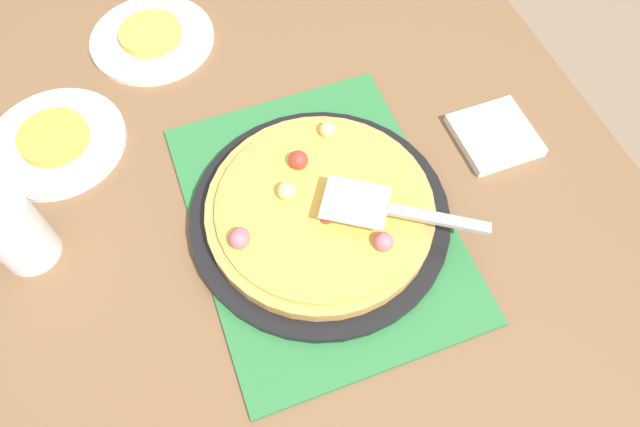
{
  "coord_description": "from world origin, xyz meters",
  "views": [
    {
      "loc": [
        -0.4,
        0.15,
        1.51
      ],
      "look_at": [
        0.0,
        0.0,
        0.77
      ],
      "focal_mm": 33.03,
      "sensor_mm": 36.0,
      "label": 1
    }
  ],
  "objects_px": {
    "pizza_server": "(390,209)",
    "plate_near_left": "(56,142)",
    "cup_near": "(15,232)",
    "pizza_pan": "(320,216)",
    "plate_far_right": "(152,39)",
    "napkin_stack": "(495,135)",
    "served_slice_left": "(53,137)",
    "served_slice_right": "(151,33)",
    "pizza": "(319,209)"
  },
  "relations": [
    {
      "from": "cup_near",
      "to": "plate_near_left",
      "type": "bearing_deg",
      "value": -17.67
    },
    {
      "from": "cup_near",
      "to": "napkin_stack",
      "type": "relative_size",
      "value": 1.0
    },
    {
      "from": "plate_near_left",
      "to": "pizza_server",
      "type": "xyz_separation_m",
      "value": [
        -0.33,
        -0.43,
        0.07
      ]
    },
    {
      "from": "plate_far_right",
      "to": "napkin_stack",
      "type": "bearing_deg",
      "value": -130.99
    },
    {
      "from": "cup_near",
      "to": "pizza_server",
      "type": "bearing_deg",
      "value": -106.98
    },
    {
      "from": "pizza_pan",
      "to": "napkin_stack",
      "type": "xyz_separation_m",
      "value": [
        0.05,
        -0.32,
        -0.01
      ]
    },
    {
      "from": "plate_far_right",
      "to": "served_slice_left",
      "type": "distance_m",
      "value": 0.26
    },
    {
      "from": "plate_far_right",
      "to": "served_slice_right",
      "type": "relative_size",
      "value": 2.0
    },
    {
      "from": "pizza_pan",
      "to": "plate_far_right",
      "type": "xyz_separation_m",
      "value": [
        0.45,
        0.15,
        -0.01
      ]
    },
    {
      "from": "served_slice_left",
      "to": "served_slice_right",
      "type": "bearing_deg",
      "value": -47.98
    },
    {
      "from": "pizza_server",
      "to": "plate_near_left",
      "type": "bearing_deg",
      "value": 52.19
    },
    {
      "from": "plate_far_right",
      "to": "plate_near_left",
      "type": "bearing_deg",
      "value": 132.02
    },
    {
      "from": "pizza",
      "to": "plate_far_right",
      "type": "distance_m",
      "value": 0.48
    },
    {
      "from": "plate_far_right",
      "to": "served_slice_right",
      "type": "height_order",
      "value": "served_slice_right"
    },
    {
      "from": "pizza_server",
      "to": "served_slice_right",
      "type": "bearing_deg",
      "value": 24.88
    },
    {
      "from": "pizza_server",
      "to": "served_slice_left",
      "type": "bearing_deg",
      "value": 52.19
    },
    {
      "from": "pizza_pan",
      "to": "plate_far_right",
      "type": "bearing_deg",
      "value": 18.7
    },
    {
      "from": "served_slice_right",
      "to": "pizza_server",
      "type": "xyz_separation_m",
      "value": [
        -0.51,
        -0.23,
        0.05
      ]
    },
    {
      "from": "pizza_pan",
      "to": "served_slice_left",
      "type": "distance_m",
      "value": 0.44
    },
    {
      "from": "plate_far_right",
      "to": "served_slice_right",
      "type": "xyz_separation_m",
      "value": [
        0.0,
        0.0,
        0.01
      ]
    },
    {
      "from": "pizza_pan",
      "to": "served_slice_left",
      "type": "height_order",
      "value": "served_slice_left"
    },
    {
      "from": "cup_near",
      "to": "pizza_server",
      "type": "xyz_separation_m",
      "value": [
        -0.15,
        -0.49,
        0.01
      ]
    },
    {
      "from": "pizza_pan",
      "to": "plate_far_right",
      "type": "relative_size",
      "value": 1.73
    },
    {
      "from": "pizza",
      "to": "pizza_server",
      "type": "xyz_separation_m",
      "value": [
        -0.05,
        -0.08,
        0.04
      ]
    },
    {
      "from": "cup_near",
      "to": "plate_far_right",
      "type": "bearing_deg",
      "value": -35.14
    },
    {
      "from": "pizza",
      "to": "cup_near",
      "type": "bearing_deg",
      "value": 76.9
    },
    {
      "from": "served_slice_left",
      "to": "napkin_stack",
      "type": "relative_size",
      "value": 0.92
    },
    {
      "from": "pizza",
      "to": "cup_near",
      "type": "height_order",
      "value": "cup_near"
    },
    {
      "from": "plate_near_left",
      "to": "cup_near",
      "type": "xyz_separation_m",
      "value": [
        -0.18,
        0.06,
        0.06
      ]
    },
    {
      "from": "served_slice_left",
      "to": "plate_far_right",
      "type": "bearing_deg",
      "value": -47.98
    },
    {
      "from": "plate_near_left",
      "to": "pizza_server",
      "type": "relative_size",
      "value": 1.02
    },
    {
      "from": "pizza",
      "to": "served_slice_left",
      "type": "relative_size",
      "value": 3.0
    },
    {
      "from": "pizza",
      "to": "napkin_stack",
      "type": "relative_size",
      "value": 2.75
    },
    {
      "from": "cup_near",
      "to": "napkin_stack",
      "type": "bearing_deg",
      "value": -93.94
    },
    {
      "from": "pizza",
      "to": "napkin_stack",
      "type": "distance_m",
      "value": 0.32
    },
    {
      "from": "served_slice_right",
      "to": "pizza_pan",
      "type": "bearing_deg",
      "value": -161.3
    },
    {
      "from": "cup_near",
      "to": "pizza_server",
      "type": "relative_size",
      "value": 0.56
    },
    {
      "from": "napkin_stack",
      "to": "cup_near",
      "type": "bearing_deg",
      "value": 86.06
    },
    {
      "from": "pizza_server",
      "to": "napkin_stack",
      "type": "height_order",
      "value": "pizza_server"
    },
    {
      "from": "plate_far_right",
      "to": "pizza_server",
      "type": "distance_m",
      "value": 0.56
    },
    {
      "from": "plate_far_right",
      "to": "pizza_server",
      "type": "xyz_separation_m",
      "value": [
        -0.51,
        -0.23,
        0.07
      ]
    },
    {
      "from": "pizza_pan",
      "to": "cup_near",
      "type": "relative_size",
      "value": 3.17
    },
    {
      "from": "plate_near_left",
      "to": "pizza_server",
      "type": "distance_m",
      "value": 0.55
    },
    {
      "from": "pizza",
      "to": "served_slice_left",
      "type": "height_order",
      "value": "pizza"
    },
    {
      "from": "plate_far_right",
      "to": "pizza_pan",
      "type": "bearing_deg",
      "value": -161.3
    },
    {
      "from": "napkin_stack",
      "to": "pizza_pan",
      "type": "bearing_deg",
      "value": 98.13
    },
    {
      "from": "served_slice_left",
      "to": "cup_near",
      "type": "bearing_deg",
      "value": 162.33
    },
    {
      "from": "served_slice_left",
      "to": "served_slice_right",
      "type": "xyz_separation_m",
      "value": [
        0.17,
        -0.19,
        0.0
      ]
    },
    {
      "from": "plate_far_right",
      "to": "pizza_server",
      "type": "relative_size",
      "value": 1.02
    },
    {
      "from": "pizza_pan",
      "to": "plate_far_right",
      "type": "distance_m",
      "value": 0.48
    }
  ]
}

